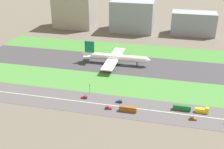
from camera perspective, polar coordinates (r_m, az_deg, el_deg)
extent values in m
plane|color=#5B564C|center=(258.94, 2.62, 2.01)|extent=(800.00, 800.00, 0.00)
cube|color=#38383D|center=(258.92, 2.62, 2.02)|extent=(280.00, 46.00, 0.10)
cube|color=#3D7A33|center=(296.60, 4.16, 4.99)|extent=(280.00, 36.00, 0.10)
cube|color=#427F38|center=(222.43, 0.58, -1.95)|extent=(280.00, 36.00, 0.10)
cube|color=#4C4C4F|center=(195.20, -1.55, -6.06)|extent=(280.00, 28.00, 0.10)
cube|color=silver|center=(195.17, -1.55, -6.04)|extent=(266.00, 0.50, 0.01)
cylinder|color=white|center=(258.17, 0.80, 3.47)|extent=(56.00, 6.00, 6.00)
cone|color=white|center=(253.75, 7.43, 2.87)|extent=(4.00, 5.70, 5.70)
cone|color=white|center=(265.80, -5.64, 4.17)|extent=(5.00, 5.40, 5.40)
cube|color=#0C724C|center=(261.69, -4.56, 5.56)|extent=(9.00, 0.80, 11.00)
cube|color=white|center=(264.36, -4.72, 4.14)|extent=(6.00, 16.00, 0.60)
cube|color=white|center=(272.69, 1.09, 4.38)|extent=(10.00, 26.00, 1.00)
cylinder|color=gray|center=(267.79, 1.01, 3.49)|extent=(5.00, 3.20, 3.20)
cube|color=white|center=(245.51, -0.43, 2.01)|extent=(10.00, 26.00, 1.00)
cylinder|color=gray|center=(251.52, 0.12, 2.04)|extent=(5.00, 3.20, 3.20)
cylinder|color=black|center=(256.62, 5.07, 2.13)|extent=(1.00, 1.00, 3.20)
cylinder|color=black|center=(263.87, 0.11, 2.88)|extent=(1.00, 1.00, 3.20)
cylinder|color=black|center=(257.57, -0.25, 2.32)|extent=(1.00, 1.00, 3.20)
cube|color=#B2191E|center=(189.82, -0.69, -6.81)|extent=(4.40, 1.80, 1.10)
cube|color=#333D4C|center=(189.47, -0.93, -6.52)|extent=(2.20, 1.66, 0.90)
cube|color=navy|center=(197.20, 1.44, -5.51)|extent=(4.40, 1.80, 1.10)
cube|color=#333D4C|center=(196.56, 1.68, -5.28)|extent=(2.20, 1.66, 0.90)
cube|color=yellow|center=(194.68, 17.65, -6.95)|extent=(8.40, 2.50, 2.80)
cube|color=yellow|center=(194.04, 18.67, -6.52)|extent=(2.00, 2.30, 1.20)
cube|color=brown|center=(186.99, 3.23, -7.04)|extent=(11.60, 2.50, 3.00)
cube|color=brown|center=(186.09, 3.21, -6.58)|extent=(10.80, 2.30, 0.50)
cube|color=#B2191E|center=(203.28, -5.62, -4.63)|extent=(4.40, 1.80, 1.10)
cube|color=#333D4C|center=(202.56, -5.41, -4.42)|extent=(2.20, 1.66, 0.90)
cube|color=brown|center=(186.12, 16.03, -8.60)|extent=(4.40, 1.80, 1.10)
cube|color=#333D4C|center=(185.53, 15.82, -8.32)|extent=(2.20, 1.66, 0.90)
cube|color=#19662D|center=(193.73, 13.90, -6.58)|extent=(11.60, 2.50, 3.00)
cube|color=#19662D|center=(192.85, 13.98, -6.14)|extent=(10.80, 2.30, 0.50)
cylinder|color=#4C4C51|center=(208.27, -4.51, -3.06)|extent=(0.24, 0.24, 6.00)
cube|color=black|center=(206.62, -4.54, -2.17)|extent=(0.36, 0.36, 1.20)
sphere|color=#19D826|center=(206.31, -4.56, -2.12)|extent=(0.24, 0.24, 0.24)
cube|color=#9E998E|center=(381.48, -7.58, 12.93)|extent=(50.56, 34.70, 46.45)
cube|color=gray|center=(362.49, 4.24, 11.77)|extent=(52.21, 38.91, 37.99)
cube|color=gray|center=(359.68, 16.08, 9.89)|extent=(51.94, 25.13, 27.07)
cylinder|color=silver|center=(408.63, 5.03, 11.59)|extent=(25.72, 25.72, 15.21)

